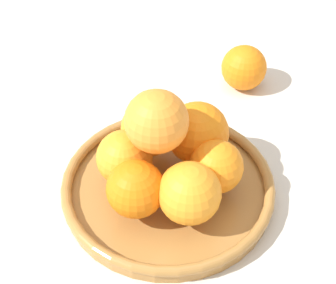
# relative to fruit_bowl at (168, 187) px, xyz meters

# --- Properties ---
(ground_plane) EXTENTS (4.00, 4.00, 0.00)m
(ground_plane) POSITION_rel_fruit_bowl_xyz_m (0.00, 0.00, -0.01)
(ground_plane) COLOR beige
(fruit_bowl) EXTENTS (0.27, 0.27, 0.03)m
(fruit_bowl) POSITION_rel_fruit_bowl_xyz_m (0.00, 0.00, 0.00)
(fruit_bowl) COLOR #A57238
(fruit_bowl) RESTS_ON ground_plane
(orange_pile) EXTENTS (0.18, 0.19, 0.13)m
(orange_pile) POSITION_rel_fruit_bowl_xyz_m (-0.00, 0.00, 0.06)
(orange_pile) COLOR orange
(orange_pile) RESTS_ON fruit_bowl
(stray_orange) EXTENTS (0.07, 0.07, 0.07)m
(stray_orange) POSITION_rel_fruit_bowl_xyz_m (-0.05, 0.25, 0.02)
(stray_orange) COLOR orange
(stray_orange) RESTS_ON ground_plane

